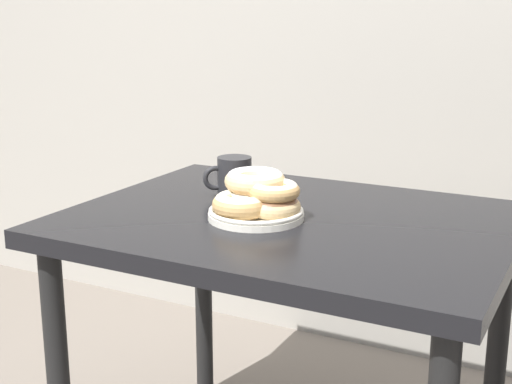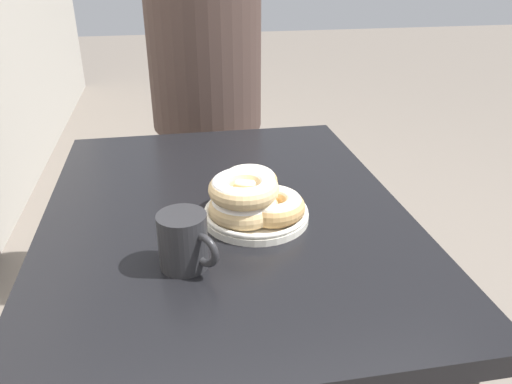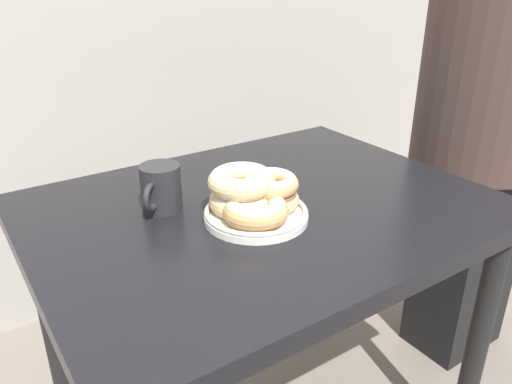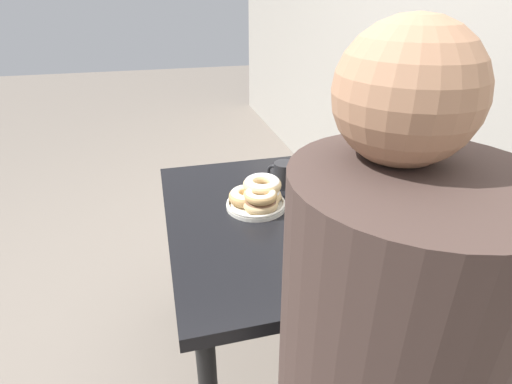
{
  "view_description": "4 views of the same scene",
  "coord_description": "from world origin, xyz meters",
  "views": [
    {
      "loc": [
        0.63,
        -1.13,
        1.15
      ],
      "look_at": [
        -0.06,
        0.18,
        0.77
      ],
      "focal_mm": 50.0,
      "sensor_mm": 36.0,
      "label": 1
    },
    {
      "loc": [
        -0.9,
        0.33,
        1.2
      ],
      "look_at": [
        -0.06,
        0.18,
        0.77
      ],
      "focal_mm": 35.0,
      "sensor_mm": 36.0,
      "label": 2
    },
    {
      "loc": [
        -0.55,
        -0.56,
        1.17
      ],
      "look_at": [
        -0.06,
        0.18,
        0.77
      ],
      "focal_mm": 35.0,
      "sensor_mm": 36.0,
      "label": 3
    },
    {
      "loc": [
        1.12,
        -0.13,
        1.4
      ],
      "look_at": [
        -0.06,
        0.18,
        0.77
      ],
      "focal_mm": 28.0,
      "sensor_mm": 36.0,
      "label": 4
    }
  ],
  "objects": [
    {
      "name": "coffee_mug",
      "position": [
        -0.19,
        0.32,
        0.76
      ],
      "size": [
        0.1,
        0.1,
        0.1
      ],
      "color": "#232326",
      "rests_on": "dining_table"
    },
    {
      "name": "person_figure",
      "position": [
        0.73,
        0.21,
        0.75
      ],
      "size": [
        0.38,
        0.36,
        1.37
      ],
      "color": "black",
      "rests_on": "ground_plane"
    },
    {
      "name": "dining_table",
      "position": [
        0.0,
        0.23,
        0.62
      ],
      "size": [
        0.96,
        0.73,
        0.71
      ],
      "color": "black",
      "rests_on": "ground_plane"
    },
    {
      "name": "donut_plate",
      "position": [
        -0.06,
        0.18,
        0.76
      ],
      "size": [
        0.23,
        0.24,
        0.1
      ],
      "color": "silver",
      "rests_on": "dining_table"
    }
  ]
}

